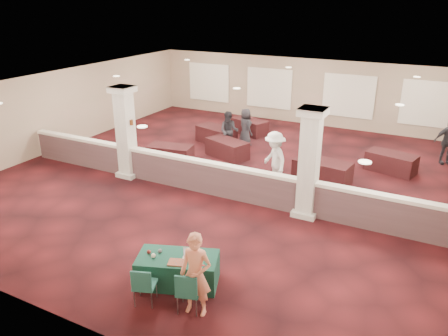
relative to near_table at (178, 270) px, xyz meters
The scene contains 32 objects.
ground 6.16m from the near_table, 103.87° to the left, with size 16.00×16.00×0.00m, color #431014.
wall_back 14.11m from the near_table, 96.03° to the left, with size 16.00×0.04×3.20m, color gray.
wall_front 2.81m from the near_table, 126.04° to the right, with size 16.00×0.04×3.20m, color gray.
wall_left 11.27m from the near_table, 147.77° to the left, with size 0.04×16.00×3.20m, color gray.
ceiling 6.79m from the near_table, 103.87° to the left, with size 16.00×16.00×0.02m, color silver.
partition_wall 4.72m from the near_table, 108.25° to the left, with size 15.60×0.28×1.10m.
column_left 6.82m from the near_table, 138.04° to the left, with size 0.72×0.72×3.20m.
column_right 4.90m from the near_table, 71.17° to the left, with size 0.72×0.72×3.20m.
sconce_left 7.10m from the near_table, 139.59° to the left, with size 0.12×0.12×0.18m.
sconce_right 6.69m from the near_table, 136.39° to the left, with size 0.12×0.12×0.18m.
near_table is the anchor object (origin of this frame).
conf_chair_main 1.04m from the near_table, 45.39° to the right, with size 0.59×0.59×0.94m.
conf_chair_side 0.99m from the near_table, 102.82° to the right, with size 0.57×0.57×0.89m.
woman 1.20m from the near_table, 36.59° to the right, with size 0.64×0.43×1.79m, color #FF956E.
far_table_front_left 7.67m from the near_table, 125.12° to the left, with size 1.66×0.83×0.68m, color black.
far_table_front_center 8.28m from the near_table, 109.41° to the left, with size 1.71×0.86×0.69m, color black.
far_table_front_right 7.20m from the near_table, 79.78° to the left, with size 1.89×0.94×0.76m, color black.
far_table_back_left 10.00m from the near_table, 113.43° to the left, with size 1.75×0.88×0.71m, color black.
far_table_back_center 11.56m from the near_table, 106.33° to the left, with size 1.66×0.83×0.67m, color black.
far_table_back_right 9.73m from the near_table, 70.55° to the left, with size 1.71×0.85×0.69m, color black.
attendee_a 9.12m from the near_table, 109.62° to the left, with size 0.79×0.44×1.64m, color black.
attendee_b 6.00m from the near_table, 90.64° to the left, with size 1.22×0.56×1.90m, color silver.
attendee_c 12.05m from the near_table, 65.73° to the left, with size 1.04×0.50×1.77m, color black.
attendee_d 9.87m from the near_table, 106.07° to the left, with size 0.79×0.43×1.60m, color black.
laptop_base 0.45m from the near_table, 10.74° to the left, with size 0.31×0.21×0.02m, color silver.
laptop_screen 0.54m from the near_table, 32.43° to the left, with size 0.31×0.01×0.20m, color silver.
screen_glow 0.53m from the near_table, 31.15° to the left, with size 0.28×0.00×0.18m, color silver.
knitting 0.42m from the near_table, 58.48° to the right, with size 0.37×0.28×0.03m, color #C5481F.
yarn_cream 0.65m from the near_table, 149.49° to the right, with size 0.10×0.10×0.10m, color beige.
yarn_red 0.76m from the near_table, 163.88° to the right, with size 0.09×0.09×0.09m, color maroon.
yarn_grey 0.58m from the near_table, behind, with size 0.10×0.10×0.10m, color #47474C.
scissors 0.74m from the near_table, ahead, with size 0.11×0.03×0.01m, color red.
Camera 1 is at (6.13, -12.73, 5.99)m, focal length 35.00 mm.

